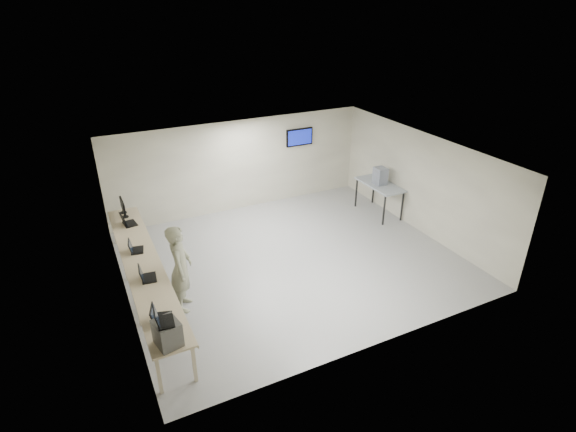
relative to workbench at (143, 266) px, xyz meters
name	(u,v)px	position (x,y,z in m)	size (l,w,h in m)	color
room	(292,208)	(3.62, 0.06, 0.58)	(8.01, 7.01, 2.81)	#A6A6A6
workbench	(143,266)	(0.00, 0.00, 0.00)	(0.76, 6.00, 0.90)	#BEAD89
equipment_box	(167,333)	(-0.06, -2.75, 0.30)	(0.37, 0.43, 0.45)	#5E5E5E
laptop_on_box	(162,320)	(-0.12, -2.75, 0.59)	(0.33, 0.39, 0.28)	black
laptop_0	(159,317)	(-0.08, -2.08, 0.15)	(0.43, 0.47, 0.31)	black
laptop_1	(146,276)	(-0.05, -0.67, 0.15)	(0.36, 0.42, 0.31)	black
laptop_2	(134,248)	(-0.07, 0.57, 0.15)	(0.36, 0.41, 0.29)	black
laptop_3	(127,222)	(-0.02, 2.00, 0.15)	(0.38, 0.44, 0.31)	black
monitor_near	(123,208)	(-0.01, 2.47, 0.33)	(0.19, 0.43, 0.42)	black
monitor_far	(122,204)	(-0.01, 2.75, 0.32)	(0.18, 0.42, 0.41)	black
soldier	(181,268)	(0.66, -0.70, 0.15)	(0.71, 0.47, 1.96)	gray
side_table	(380,186)	(7.19, 1.25, 0.08)	(0.76, 1.63, 0.98)	#939BA5
storage_bins	(380,176)	(7.17, 1.25, 0.41)	(0.32, 0.36, 0.51)	#8992A7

